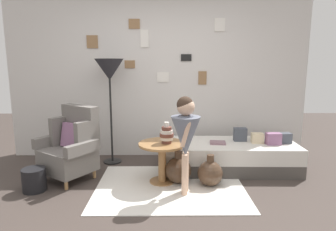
{
  "coord_description": "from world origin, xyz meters",
  "views": [
    {
      "loc": [
        0.12,
        -2.84,
        1.54
      ],
      "look_at": [
        0.15,
        0.95,
        0.85
      ],
      "focal_mm": 31.27,
      "sensor_mm": 36.0,
      "label": 1
    }
  ],
  "objects_px": {
    "floor_lamp": "(109,73)",
    "demijohn_near": "(178,170)",
    "book_on_daybed": "(218,143)",
    "daybed": "(229,156)",
    "person_child": "(186,132)",
    "armchair": "(72,146)",
    "side_table": "(162,154)",
    "magazine_basket": "(34,180)",
    "demijohn_far": "(210,173)",
    "vase_striped": "(167,134)"
  },
  "relations": [
    {
      "from": "demijohn_far",
      "to": "demijohn_near",
      "type": "bearing_deg",
      "value": 167.49
    },
    {
      "from": "floor_lamp",
      "to": "magazine_basket",
      "type": "xyz_separation_m",
      "value": [
        -0.76,
        -1.04,
        -1.24
      ]
    },
    {
      "from": "floor_lamp",
      "to": "demijohn_far",
      "type": "bearing_deg",
      "value": -32.98
    },
    {
      "from": "vase_striped",
      "to": "floor_lamp",
      "type": "height_order",
      "value": "floor_lamp"
    },
    {
      "from": "armchair",
      "to": "demijohn_far",
      "type": "xyz_separation_m",
      "value": [
        1.81,
        -0.28,
        -0.27
      ]
    },
    {
      "from": "demijohn_far",
      "to": "magazine_basket",
      "type": "height_order",
      "value": "demijohn_far"
    },
    {
      "from": "daybed",
      "to": "demijohn_far",
      "type": "bearing_deg",
      "value": -122.11
    },
    {
      "from": "floor_lamp",
      "to": "demijohn_near",
      "type": "height_order",
      "value": "floor_lamp"
    },
    {
      "from": "floor_lamp",
      "to": "magazine_basket",
      "type": "relative_size",
      "value": 5.69
    },
    {
      "from": "floor_lamp",
      "to": "armchair",
      "type": "bearing_deg",
      "value": -123.62
    },
    {
      "from": "daybed",
      "to": "vase_striped",
      "type": "relative_size",
      "value": 7.02
    },
    {
      "from": "book_on_daybed",
      "to": "demijohn_far",
      "type": "height_order",
      "value": "book_on_daybed"
    },
    {
      "from": "book_on_daybed",
      "to": "demijohn_near",
      "type": "relative_size",
      "value": 0.52
    },
    {
      "from": "floor_lamp",
      "to": "person_child",
      "type": "relative_size",
      "value": 1.37
    },
    {
      "from": "daybed",
      "to": "side_table",
      "type": "distance_m",
      "value": 1.09
    },
    {
      "from": "side_table",
      "to": "demijohn_far",
      "type": "xyz_separation_m",
      "value": [
        0.61,
        -0.11,
        -0.22
      ]
    },
    {
      "from": "person_child",
      "to": "demijohn_near",
      "type": "bearing_deg",
      "value": 101.89
    },
    {
      "from": "armchair",
      "to": "floor_lamp",
      "type": "height_order",
      "value": "floor_lamp"
    },
    {
      "from": "floor_lamp",
      "to": "book_on_daybed",
      "type": "relative_size",
      "value": 7.24
    },
    {
      "from": "demijohn_near",
      "to": "magazine_basket",
      "type": "distance_m",
      "value": 1.77
    },
    {
      "from": "book_on_daybed",
      "to": "demijohn_far",
      "type": "distance_m",
      "value": 0.61
    },
    {
      "from": "armchair",
      "to": "floor_lamp",
      "type": "distance_m",
      "value": 1.21
    },
    {
      "from": "side_table",
      "to": "person_child",
      "type": "bearing_deg",
      "value": -50.83
    },
    {
      "from": "floor_lamp",
      "to": "demijohn_far",
      "type": "distance_m",
      "value": 2.06
    },
    {
      "from": "armchair",
      "to": "demijohn_far",
      "type": "height_order",
      "value": "armchair"
    },
    {
      "from": "vase_striped",
      "to": "floor_lamp",
      "type": "xyz_separation_m",
      "value": [
        -0.85,
        0.8,
        0.74
      ]
    },
    {
      "from": "daybed",
      "to": "side_table",
      "type": "bearing_deg",
      "value": -154.2
    },
    {
      "from": "daybed",
      "to": "magazine_basket",
      "type": "bearing_deg",
      "value": -164.25
    },
    {
      "from": "armchair",
      "to": "side_table",
      "type": "xyz_separation_m",
      "value": [
        1.21,
        -0.17,
        -0.06
      ]
    },
    {
      "from": "daybed",
      "to": "magazine_basket",
      "type": "relative_size",
      "value": 6.84
    },
    {
      "from": "side_table",
      "to": "book_on_daybed",
      "type": "relative_size",
      "value": 2.74
    },
    {
      "from": "demijohn_near",
      "to": "demijohn_far",
      "type": "bearing_deg",
      "value": -12.51
    },
    {
      "from": "daybed",
      "to": "floor_lamp",
      "type": "distance_m",
      "value": 2.14
    },
    {
      "from": "side_table",
      "to": "person_child",
      "type": "relative_size",
      "value": 0.52
    },
    {
      "from": "armchair",
      "to": "book_on_daybed",
      "type": "height_order",
      "value": "armchair"
    },
    {
      "from": "floor_lamp",
      "to": "person_child",
      "type": "xyz_separation_m",
      "value": [
        1.06,
        -1.13,
        -0.63
      ]
    },
    {
      "from": "person_child",
      "to": "demijohn_near",
      "type": "distance_m",
      "value": 0.66
    },
    {
      "from": "armchair",
      "to": "book_on_daybed",
      "type": "relative_size",
      "value": 4.41
    },
    {
      "from": "daybed",
      "to": "magazine_basket",
      "type": "xyz_separation_m",
      "value": [
        -2.52,
        -0.71,
        -0.06
      ]
    },
    {
      "from": "vase_striped",
      "to": "demijohn_far",
      "type": "distance_m",
      "value": 0.73
    },
    {
      "from": "vase_striped",
      "to": "demijohn_far",
      "type": "xyz_separation_m",
      "value": [
        0.55,
        -0.11,
        -0.48
      ]
    },
    {
      "from": "demijohn_near",
      "to": "book_on_daybed",
      "type": "bearing_deg",
      "value": 37.1
    },
    {
      "from": "demijohn_near",
      "to": "magazine_basket",
      "type": "relative_size",
      "value": 1.52
    },
    {
      "from": "vase_striped",
      "to": "magazine_basket",
      "type": "height_order",
      "value": "vase_striped"
    },
    {
      "from": "armchair",
      "to": "floor_lamp",
      "type": "bearing_deg",
      "value": 56.38
    },
    {
      "from": "book_on_daybed",
      "to": "daybed",
      "type": "bearing_deg",
      "value": 16.07
    },
    {
      "from": "side_table",
      "to": "floor_lamp",
      "type": "bearing_deg",
      "value": 134.76
    },
    {
      "from": "vase_striped",
      "to": "magazine_basket",
      "type": "distance_m",
      "value": 1.7
    },
    {
      "from": "daybed",
      "to": "armchair",
      "type": "bearing_deg",
      "value": -172.09
    },
    {
      "from": "person_child",
      "to": "demijohn_near",
      "type": "relative_size",
      "value": 2.74
    }
  ]
}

